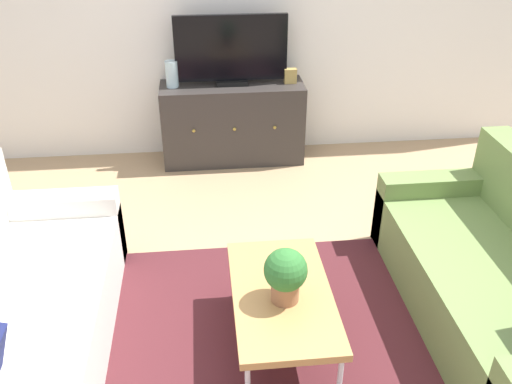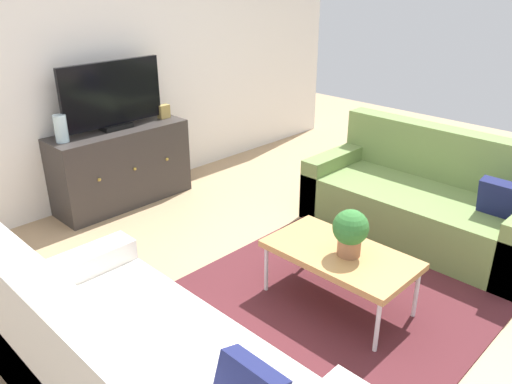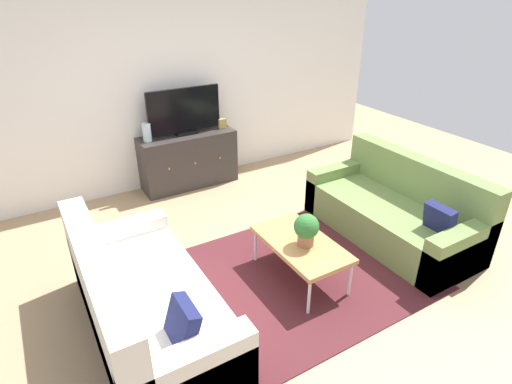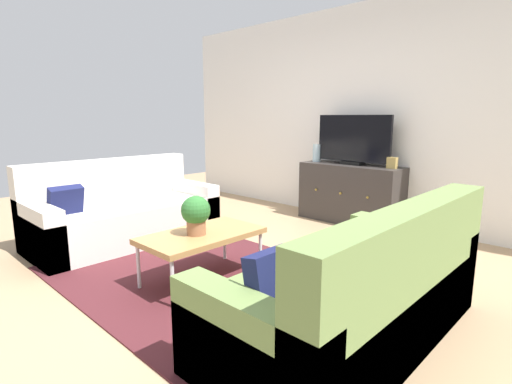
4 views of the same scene
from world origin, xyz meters
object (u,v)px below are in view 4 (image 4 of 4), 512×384
at_px(coffee_table, 202,237).
at_px(potted_plant, 196,213).
at_px(glass_vase, 317,153).
at_px(tv_console, 350,194).
at_px(couch_left_side, 121,214).
at_px(couch_right_side, 361,298).
at_px(mantel_clock, 392,163).
at_px(flat_screen_tv, 353,140).

xyz_separation_m(coffee_table, potted_plant, (0.01, -0.06, 0.20)).
height_order(potted_plant, glass_vase, glass_vase).
bearing_deg(potted_plant, tv_console, 92.47).
xyz_separation_m(tv_console, glass_vase, (-0.53, 0.00, 0.48)).
bearing_deg(couch_left_side, potted_plant, -5.32).
bearing_deg(tv_console, couch_right_side, -58.13).
distance_m(couch_right_side, mantel_clock, 2.61).
height_order(coffee_table, mantel_clock, mantel_clock).
bearing_deg(flat_screen_tv, glass_vase, -177.83).
xyz_separation_m(couch_left_side, tv_console, (1.41, 2.37, 0.09)).
height_order(couch_left_side, flat_screen_tv, flat_screen_tv).
height_order(potted_plant, flat_screen_tv, flat_screen_tv).
xyz_separation_m(coffee_table, flat_screen_tv, (-0.10, 2.48, 0.66)).
relative_size(flat_screen_tv, mantel_clock, 7.58).
bearing_deg(couch_left_side, tv_console, 59.31).
bearing_deg(flat_screen_tv, potted_plant, -87.55).
bearing_deg(mantel_clock, coffee_table, -99.80).
distance_m(tv_console, mantel_clock, 0.68).
bearing_deg(couch_right_side, couch_left_side, 180.00).
relative_size(potted_plant, mantel_clock, 2.39).
relative_size(couch_right_side, potted_plant, 6.08).
xyz_separation_m(glass_vase, mantel_clock, (1.05, 0.00, -0.05)).
bearing_deg(couch_right_side, potted_plant, -174.10).
relative_size(couch_left_side, glass_vase, 8.16).
bearing_deg(mantel_clock, flat_screen_tv, 177.83).
distance_m(couch_left_side, flat_screen_tv, 2.88).
relative_size(couch_right_side, glass_vase, 8.16).
bearing_deg(coffee_table, tv_console, 92.39).
bearing_deg(coffee_table, glass_vase, 104.37).
distance_m(couch_right_side, coffee_table, 1.38).
bearing_deg(flat_screen_tv, coffee_table, -87.63).
relative_size(couch_right_side, coffee_table, 1.96).
bearing_deg(flat_screen_tv, couch_right_side, -58.35).
xyz_separation_m(flat_screen_tv, mantel_clock, (0.53, -0.02, -0.24)).
distance_m(glass_vase, mantel_clock, 1.06).
xyz_separation_m(couch_left_side, couch_right_side, (2.89, 0.00, 0.00)).
xyz_separation_m(tv_console, mantel_clock, (0.53, 0.00, 0.43)).
relative_size(tv_console, glass_vase, 5.57).
relative_size(tv_console, flat_screen_tv, 1.31).
height_order(couch_right_side, flat_screen_tv, flat_screen_tv).
xyz_separation_m(potted_plant, mantel_clock, (0.42, 2.52, 0.22)).
distance_m(tv_console, glass_vase, 0.72).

